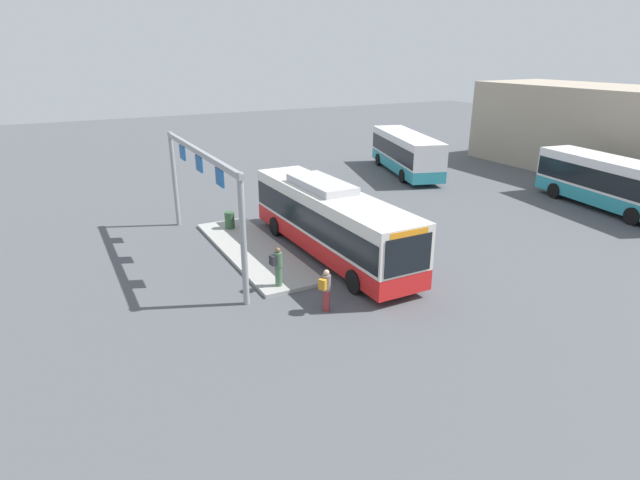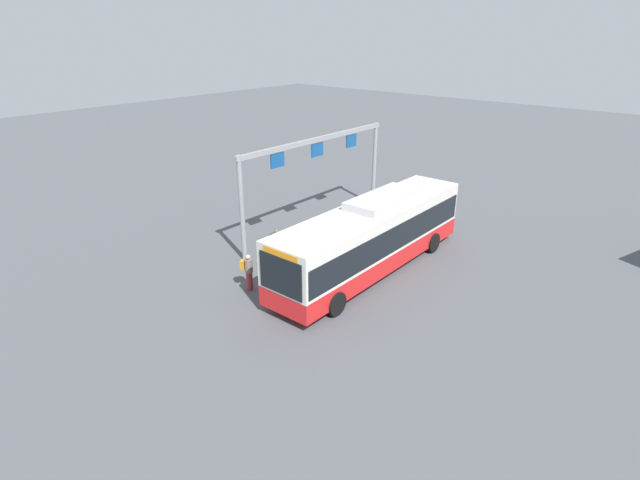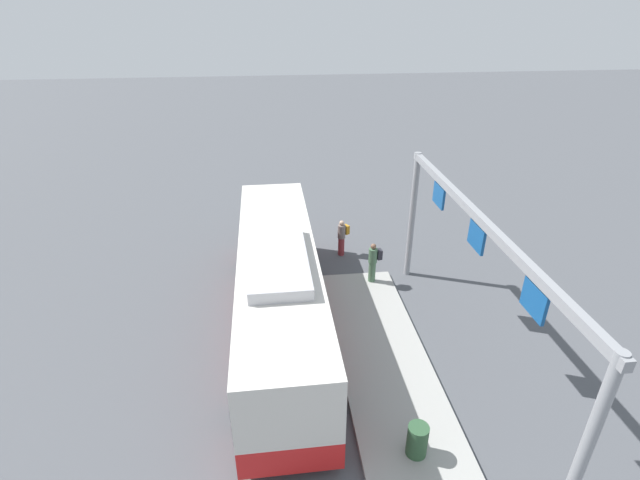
{
  "view_description": "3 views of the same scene",
  "coord_description": "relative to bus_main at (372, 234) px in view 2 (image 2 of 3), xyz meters",
  "views": [
    {
      "loc": [
        20.3,
        -11.29,
        9.27
      ],
      "look_at": [
        1.75,
        -1.48,
        1.55
      ],
      "focal_mm": 29.08,
      "sensor_mm": 36.0,
      "label": 1
    },
    {
      "loc": [
        17.56,
        11.81,
        10.52
      ],
      "look_at": [
        1.9,
        -1.5,
        1.74
      ],
      "focal_mm": 28.02,
      "sensor_mm": 36.0,
      "label": 2
    },
    {
      "loc": [
        -13.13,
        0.12,
        10.24
      ],
      "look_at": [
        2.89,
        -1.72,
        1.87
      ],
      "focal_mm": 26.21,
      "sensor_mm": 36.0,
      "label": 3
    }
  ],
  "objects": [
    {
      "name": "platform_sign_gantry",
      "position": [
        -2.43,
        -5.38,
        2.04
      ],
      "size": [
        11.34,
        0.24,
        5.2
      ],
      "color": "gray",
      "rests_on": "ground"
    },
    {
      "name": "person_waiting_near",
      "position": [
        2.42,
        -3.77,
        -0.76
      ],
      "size": [
        0.39,
        0.56,
        1.67
      ],
      "rotation": [
        0.0,
        0.0,
        1.72
      ],
      "color": "#476B4C",
      "rests_on": "platform_curb"
    },
    {
      "name": "platform_curb",
      "position": [
        -1.98,
        -3.17,
        -1.73
      ],
      "size": [
        10.0,
        2.8,
        0.16
      ],
      "primitive_type": "cube",
      "color": "#9E9E99",
      "rests_on": "ground"
    },
    {
      "name": "ground_plane",
      "position": [
        0.01,
        0.0,
        -1.81
      ],
      "size": [
        120.0,
        120.0,
        0.0
      ],
      "primitive_type": "plane",
      "color": "#4C4F54"
    },
    {
      "name": "person_boarding",
      "position": [
        4.98,
        -2.93,
        -0.92
      ],
      "size": [
        0.53,
        0.61,
        1.67
      ],
      "rotation": [
        0.0,
        0.0,
        2.09
      ],
      "color": "maroon",
      "rests_on": "ground"
    },
    {
      "name": "bus_main",
      "position": [
        0.0,
        0.0,
        0.0
      ],
      "size": [
        11.96,
        2.76,
        3.46
      ],
      "rotation": [
        0.0,
        0.0,
        0.01
      ],
      "color": "red",
      "rests_on": "ground"
    },
    {
      "name": "trash_bin",
      "position": [
        -5.56,
        -3.15,
        -1.2
      ],
      "size": [
        0.52,
        0.52,
        0.9
      ],
      "primitive_type": "cylinder",
      "color": "#2D5133",
      "rests_on": "platform_curb"
    }
  ]
}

